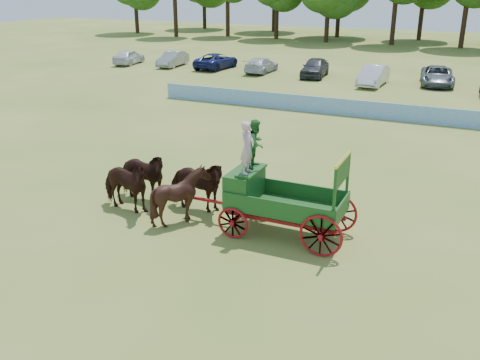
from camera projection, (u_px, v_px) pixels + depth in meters
name	position (u px, v px, depth m)	size (l,w,h in m)	color
ground	(242.00, 237.00, 17.89)	(160.00, 160.00, 0.00)	olive
horse_lead_left	(124.00, 185.00, 19.59)	(1.08, 2.37, 2.00)	black
horse_lead_right	(141.00, 176.00, 20.52)	(1.08, 2.37, 2.00)	black
horse_wheel_left	(181.00, 196.00, 18.66)	(1.62, 1.82, 2.00)	black
horse_wheel_right	(196.00, 185.00, 19.59)	(1.08, 2.37, 2.00)	black
farm_dray	(265.00, 184.00, 17.75)	(6.00, 2.00, 3.87)	#A21013
sponsor_banner	(346.00, 107.00, 33.40)	(26.00, 0.08, 1.05)	#2066B0
parked_cars	(335.00, 70.00, 45.35)	(40.93, 7.55, 1.63)	silver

